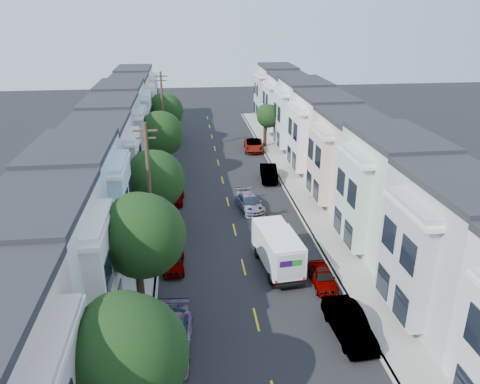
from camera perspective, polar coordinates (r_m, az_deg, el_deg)
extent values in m
plane|color=black|center=(33.55, 0.43, -9.15)|extent=(160.00, 160.00, 0.00)
cube|color=black|center=(46.98, -1.85, 0.21)|extent=(12.00, 70.00, 0.02)
cube|color=gray|center=(46.88, -9.24, -0.04)|extent=(0.30, 70.00, 0.15)
cube|color=gray|center=(47.81, 5.39, 0.60)|extent=(0.30, 70.00, 0.15)
cube|color=gray|center=(46.97, -10.82, -0.11)|extent=(2.60, 70.00, 0.15)
cube|color=gray|center=(48.09, 6.90, 0.66)|extent=(2.60, 70.00, 0.15)
cube|color=gold|center=(46.99, -1.85, 0.20)|extent=(0.12, 70.00, 0.01)
cube|color=beige|center=(47.44, -15.39, -0.39)|extent=(5.00, 70.00, 8.50)
cube|color=beige|center=(49.13, 11.21, 0.76)|extent=(5.00, 70.00, 8.50)
sphere|color=#1E3612|center=(19.36, -13.77, -18.79)|extent=(4.70, 4.70, 4.70)
cylinder|color=black|center=(27.91, -11.99, -11.91)|extent=(0.44, 0.44, 3.96)
sphere|color=#1E3612|center=(26.07, -11.94, -5.23)|extent=(4.70, 4.70, 4.70)
cylinder|color=black|center=(38.09, -10.62, -3.03)|extent=(0.44, 0.44, 3.03)
sphere|color=#1E3612|center=(36.88, -10.49, 1.45)|extent=(4.70, 4.70, 4.70)
cylinder|color=black|center=(49.85, -9.85, 3.24)|extent=(0.44, 0.44, 3.41)
sphere|color=#1E3612|center=(48.90, -9.74, 6.98)|extent=(4.70, 4.70, 4.70)
cylinder|color=black|center=(63.00, -9.31, 6.93)|extent=(0.44, 0.44, 2.94)
sphere|color=#1E3612|center=(62.29, -9.21, 9.72)|extent=(4.70, 4.70, 4.70)
cylinder|color=black|center=(61.52, 3.06, 6.88)|extent=(0.44, 0.44, 3.03)
sphere|color=#1E3612|center=(60.97, 3.39, 9.23)|extent=(3.02, 3.02, 3.02)
cylinder|color=#42301E|center=(33.03, -10.89, -0.40)|extent=(0.26, 0.26, 10.00)
cube|color=#42301E|center=(31.62, -11.48, 7.35)|extent=(1.60, 0.12, 0.12)
cylinder|color=#42301E|center=(57.94, -9.37, 9.24)|extent=(0.26, 0.26, 10.00)
cube|color=#42301E|center=(57.15, -9.65, 13.74)|extent=(1.60, 0.12, 0.12)
cube|color=white|center=(32.00, 4.91, -7.30)|extent=(2.23, 4.00, 2.18)
cube|color=white|center=(34.58, 3.95, -5.10)|extent=(2.23, 1.86, 2.01)
cube|color=black|center=(33.30, 4.56, -8.43)|extent=(2.05, 5.74, 0.22)
cube|color=#2D0A51|center=(30.11, 5.07, -8.73)|extent=(0.84, 0.04, 0.41)
cube|color=#198C1E|center=(30.26, 6.46, -8.63)|extent=(0.65, 0.04, 0.41)
cylinder|color=black|center=(31.57, 3.42, -10.47)|extent=(0.26, 0.84, 0.84)
cylinder|color=black|center=(31.95, 7.02, -10.18)|extent=(0.26, 0.84, 0.84)
cylinder|color=black|center=(34.75, 2.34, -7.21)|extent=(0.26, 0.84, 0.84)
cylinder|color=black|center=(35.09, 5.61, -7.00)|extent=(0.26, 0.84, 0.84)
imported|color=black|center=(42.31, 1.20, -1.30)|extent=(2.53, 4.77, 1.36)
imported|color=#080A38|center=(26.32, -8.38, -17.23)|extent=(2.48, 5.22, 1.53)
imported|color=silver|center=(33.48, -8.11, -8.22)|extent=(1.50, 3.88, 1.26)
imported|color=#530D0D|center=(44.32, -7.90, -0.47)|extent=(1.72, 4.03, 1.28)
imported|color=slate|center=(27.67, 13.13, -15.39)|extent=(1.92, 4.73, 1.54)
imported|color=white|center=(31.77, 10.04, -10.16)|extent=(1.55, 3.82, 1.23)
imported|color=black|center=(49.64, 3.53, 2.31)|extent=(2.06, 4.76, 1.54)
imported|color=black|center=(60.06, 1.68, 5.72)|extent=(2.73, 5.21, 1.40)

